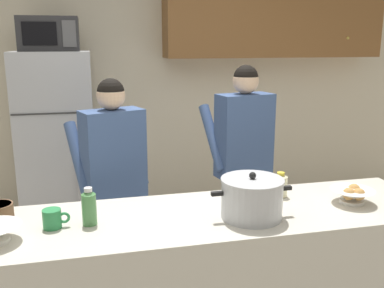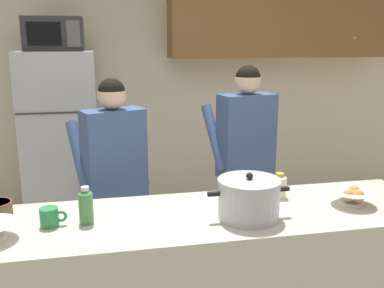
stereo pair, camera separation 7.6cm
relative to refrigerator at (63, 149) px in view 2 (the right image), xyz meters
The scene contains 10 objects.
back_wall_unit 1.36m from the refrigerator, 19.09° to the left, with size 6.00×0.48×2.60m.
refrigerator is the anchor object (origin of this frame).
microwave 1.01m from the refrigerator, 89.93° to the right, with size 0.48×0.37×0.28m.
person_near_pot 1.18m from the refrigerator, 68.31° to the right, with size 0.57×0.53×1.58m.
person_by_sink 1.69m from the refrigerator, 32.13° to the right, with size 0.56×0.49×1.64m.
cooking_pot 2.24m from the refrigerator, 60.74° to the right, with size 0.44×0.32×0.24m.
coffee_mug 1.85m from the refrigerator, 86.98° to the right, with size 0.13×0.09×0.10m.
bread_bowl 2.55m from the refrigerator, 47.76° to the right, with size 0.25×0.25×0.10m.
bottle_near_edge 1.88m from the refrigerator, 81.63° to the right, with size 0.07×0.07×0.19m.
bottle_mid_counter 2.18m from the refrigerator, 51.10° to the right, with size 0.08×0.08×0.15m.
Camera 2 is at (-0.54, -2.08, 1.81)m, focal length 40.40 mm.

